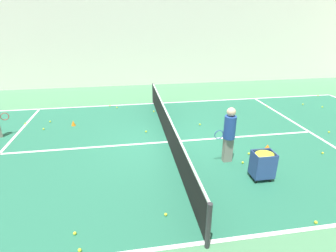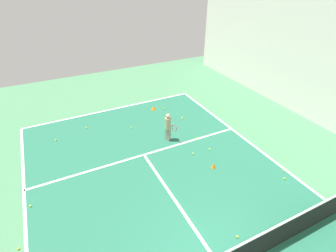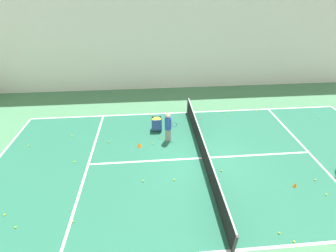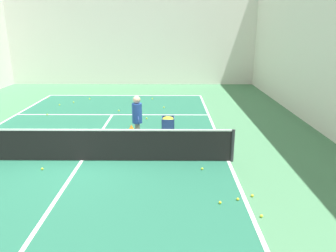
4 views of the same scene
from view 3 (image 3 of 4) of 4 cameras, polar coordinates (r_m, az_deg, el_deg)
name	(u,v)px [view 3 (image 3 of 4)]	position (r m, az deg, el deg)	size (l,w,h in m)	color
ground_plane	(202,158)	(11.31, 8.67, -8.07)	(32.18, 32.18, 0.00)	#477F56
court_playing_area	(202,158)	(11.31, 8.67, -8.06)	(9.06, 20.03, 0.00)	#23664C
line_sideline_left	(231,251)	(8.60, 15.77, -28.22)	(0.10, 20.03, 0.00)	white
line_sideline_right	(188,112)	(14.92, 5.06, 3.46)	(0.10, 20.03, 0.00)	white
line_service_near	(308,152)	(13.57, 32.10, -5.64)	(9.06, 0.10, 0.00)	white
line_service_far	(88,164)	(11.49, -19.59, -9.18)	(9.06, 0.10, 0.00)	white
line_centre_service	(202,158)	(11.30, 8.67, -8.05)	(0.10, 11.02, 0.00)	white
hall_enclosure_right	(182,37)	(17.41, 3.45, 21.69)	(0.15, 28.48, 7.81)	silver
tennis_net	(203,150)	(10.97, 8.90, -6.00)	(9.36, 0.10, 1.02)	#2D2D33
coach_at_net	(168,125)	(11.74, 0.02, 0.17)	(0.37, 0.68, 1.72)	gray
ball_cart	(157,122)	(12.83, -2.91, 1.10)	(0.46, 0.57, 0.82)	#2D478C
training_cone_0	(139,145)	(11.91, -7.33, -4.72)	(0.26, 0.26, 0.24)	orange
training_cone_1	(295,185)	(11.20, 29.61, -12.84)	(0.17, 0.17, 0.23)	orange
tennis_ball_1	(319,117)	(17.20, 34.05, 1.83)	(0.07, 0.07, 0.07)	yellow
tennis_ball_2	(143,181)	(10.12, -6.32, -13.70)	(0.07, 0.07, 0.07)	yellow
tennis_ball_5	(315,180)	(11.99, 33.29, -11.36)	(0.07, 0.07, 0.07)	yellow
tennis_ball_6	(220,109)	(15.58, 13.03, 4.19)	(0.07, 0.07, 0.07)	yellow
tennis_ball_7	(326,194)	(11.56, 35.21, -14.02)	(0.07, 0.07, 0.07)	yellow
tennis_ball_8	(15,227)	(10.27, -34.25, -20.48)	(0.07, 0.07, 0.07)	yellow
tennis_ball_9	(279,233)	(9.44, 26.40, -23.16)	(0.07, 0.07, 0.07)	yellow
tennis_ball_11	(224,215)	(9.24, 14.06, -21.05)	(0.07, 0.07, 0.07)	yellow
tennis_ball_12	(257,111)	(16.15, 21.59, 3.67)	(0.07, 0.07, 0.07)	yellow
tennis_ball_13	(200,118)	(14.29, 8.18, 1.92)	(0.07, 0.07, 0.07)	yellow
tennis_ball_15	(28,145)	(14.00, -31.96, -4.22)	(0.07, 0.07, 0.07)	yellow
tennis_ball_16	(153,144)	(12.05, -3.91, -4.48)	(0.07, 0.07, 0.07)	yellow
tennis_ball_17	(150,114)	(14.62, -4.48, 2.94)	(0.07, 0.07, 0.07)	yellow
tennis_ball_19	(72,136)	(13.69, -23.17, -2.31)	(0.07, 0.07, 0.07)	yellow
tennis_ball_21	(75,162)	(11.82, -22.58, -8.39)	(0.07, 0.07, 0.07)	yellow
tennis_ball_22	(294,242)	(9.46, 29.39, -24.21)	(0.07, 0.07, 0.07)	yellow
tennis_ball_23	(5,215)	(10.88, -36.12, -17.74)	(0.07, 0.07, 0.07)	yellow
tennis_ball_24	(233,109)	(15.86, 16.15, 4.24)	(0.07, 0.07, 0.07)	yellow
tennis_ball_25	(174,180)	(10.11, 1.55, -13.49)	(0.07, 0.07, 0.07)	yellow
tennis_ball_26	(222,171)	(10.78, 13.44, -10.99)	(0.07, 0.07, 0.07)	yellow
tennis_ball_27	(228,115)	(15.01, 15.10, 2.67)	(0.07, 0.07, 0.07)	yellow
tennis_ball_28	(109,142)	(12.55, -14.83, -3.92)	(0.07, 0.07, 0.07)	yellow
tennis_ball_29	(73,221)	(9.50, -23.03, -21.40)	(0.07, 0.07, 0.07)	yellow
tennis_ball_30	(224,112)	(15.32, 14.04, 3.50)	(0.07, 0.07, 0.07)	yellow
tennis_ball_32	(160,138)	(12.45, -2.02, -3.00)	(0.07, 0.07, 0.07)	yellow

